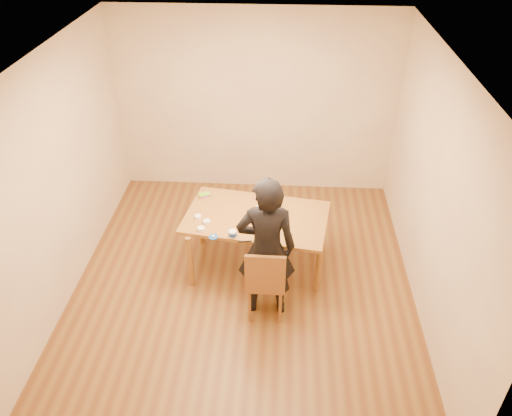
# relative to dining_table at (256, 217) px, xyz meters

# --- Properties ---
(room_shell) EXTENTS (4.00, 4.50, 2.70)m
(room_shell) POSITION_rel_dining_table_xyz_m (-0.13, 0.00, 0.62)
(room_shell) COLOR brown
(room_shell) RESTS_ON ground
(dining_table) EXTENTS (1.78, 1.22, 0.04)m
(dining_table) POSITION_rel_dining_table_xyz_m (0.00, 0.00, 0.00)
(dining_table) COLOR brown
(dining_table) RESTS_ON floor
(dining_chair) EXTENTS (0.39, 0.39, 0.04)m
(dining_chair) POSITION_rel_dining_table_xyz_m (0.15, -0.78, -0.28)
(dining_chair) COLOR brown
(dining_chair) RESTS_ON floor
(cake_plate) EXTENTS (0.30, 0.30, 0.02)m
(cake_plate) POSITION_rel_dining_table_xyz_m (0.09, -0.00, 0.03)
(cake_plate) COLOR red
(cake_plate) RESTS_ON dining_table
(cake) EXTENTS (0.22, 0.22, 0.07)m
(cake) POSITION_rel_dining_table_xyz_m (0.09, -0.00, 0.08)
(cake) COLOR white
(cake) RESTS_ON cake_plate
(frosting_dome) EXTENTS (0.22, 0.22, 0.03)m
(frosting_dome) POSITION_rel_dining_table_xyz_m (0.09, -0.00, 0.13)
(frosting_dome) COLOR white
(frosting_dome) RESTS_ON cake
(frosting_tub) EXTENTS (0.09, 0.09, 0.08)m
(frosting_tub) POSITION_rel_dining_table_xyz_m (-0.24, -0.41, 0.06)
(frosting_tub) COLOR white
(frosting_tub) RESTS_ON dining_table
(frosting_lid) EXTENTS (0.10, 0.10, 0.01)m
(frosting_lid) POSITION_rel_dining_table_xyz_m (-0.45, -0.44, 0.03)
(frosting_lid) COLOR #184B9F
(frosting_lid) RESTS_ON dining_table
(frosting_dollop) EXTENTS (0.04, 0.04, 0.02)m
(frosting_dollop) POSITION_rel_dining_table_xyz_m (-0.45, -0.44, 0.04)
(frosting_dollop) COLOR white
(frosting_dollop) RESTS_ON frosting_lid
(ramekin_green) EXTENTS (0.08, 0.08, 0.04)m
(ramekin_green) POSITION_rel_dining_table_xyz_m (-0.60, -0.32, 0.04)
(ramekin_green) COLOR white
(ramekin_green) RESTS_ON dining_table
(ramekin_yellow) EXTENTS (0.08, 0.08, 0.04)m
(ramekin_yellow) POSITION_rel_dining_table_xyz_m (-0.68, -0.08, 0.04)
(ramekin_yellow) COLOR white
(ramekin_yellow) RESTS_ON dining_table
(ramekin_multi) EXTENTS (0.08, 0.08, 0.04)m
(ramekin_multi) POSITION_rel_dining_table_xyz_m (-0.56, -0.18, 0.04)
(ramekin_multi) COLOR white
(ramekin_multi) RESTS_ON dining_table
(candy_box_pink) EXTENTS (0.14, 0.10, 0.02)m
(candy_box_pink) POSITION_rel_dining_table_xyz_m (-0.67, 0.38, 0.03)
(candy_box_pink) COLOR #D832AD
(candy_box_pink) RESTS_ON dining_table
(candy_box_green) EXTENTS (0.16, 0.13, 0.02)m
(candy_box_green) POSITION_rel_dining_table_xyz_m (-0.67, 0.38, 0.05)
(candy_box_green) COLOR green
(candy_box_green) RESTS_ON candy_box_pink
(spatula) EXTENTS (0.15, 0.04, 0.01)m
(spatula) POSITION_rel_dining_table_xyz_m (-0.09, -0.49, 0.02)
(spatula) COLOR black
(spatula) RESTS_ON dining_table
(person) EXTENTS (0.64, 0.44, 1.71)m
(person) POSITION_rel_dining_table_xyz_m (0.15, -0.73, 0.13)
(person) COLOR black
(person) RESTS_ON floor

